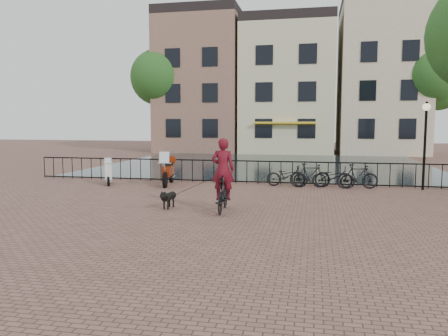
% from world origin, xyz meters
% --- Properties ---
extents(ground, '(100.00, 100.00, 0.00)m').
position_xyz_m(ground, '(0.00, 0.00, 0.00)').
color(ground, brown).
rests_on(ground, ground).
extents(canal_water, '(20.00, 20.00, 0.00)m').
position_xyz_m(canal_water, '(0.00, 17.30, 0.00)').
color(canal_water, black).
rests_on(canal_water, ground).
extents(railing, '(20.00, 0.05, 1.02)m').
position_xyz_m(railing, '(0.00, 8.00, 0.50)').
color(railing, black).
rests_on(railing, ground).
extents(canal_house_left, '(7.50, 9.00, 12.80)m').
position_xyz_m(canal_house_left, '(-7.50, 30.00, 6.40)').
color(canal_house_left, '#80594A').
rests_on(canal_house_left, ground).
extents(canal_house_mid, '(8.00, 9.50, 11.80)m').
position_xyz_m(canal_house_mid, '(0.50, 30.00, 5.90)').
color(canal_house_mid, beige).
rests_on(canal_house_mid, ground).
extents(canal_house_right, '(7.00, 9.00, 13.30)m').
position_xyz_m(canal_house_right, '(8.50, 30.00, 6.65)').
color(canal_house_right, '#C3B291').
rests_on(canal_house_right, ground).
extents(tree_far_left, '(5.04, 5.04, 9.27)m').
position_xyz_m(tree_far_left, '(-11.00, 27.00, 6.73)').
color(tree_far_left, black).
rests_on(tree_far_left, ground).
extents(tree_far_right, '(4.76, 4.76, 8.76)m').
position_xyz_m(tree_far_right, '(12.00, 27.00, 6.35)').
color(tree_far_right, black).
rests_on(tree_far_right, ground).
extents(lamp_post, '(0.30, 0.30, 3.45)m').
position_xyz_m(lamp_post, '(7.20, 7.60, 2.38)').
color(lamp_post, black).
rests_on(lamp_post, ground).
extents(cyclist, '(0.85, 1.94, 2.61)m').
position_xyz_m(cyclist, '(0.22, 1.78, 0.99)').
color(cyclist, black).
rests_on(cyclist, ground).
extents(dog, '(0.38, 0.91, 0.59)m').
position_xyz_m(dog, '(-1.56, 1.94, 0.30)').
color(dog, black).
rests_on(dog, ground).
extents(motorcycle, '(0.85, 2.20, 1.53)m').
position_xyz_m(motorcycle, '(-3.24, 6.82, 0.77)').
color(motorcycle, maroon).
rests_on(motorcycle, ground).
extents(scooter, '(0.90, 1.36, 1.23)m').
position_xyz_m(scooter, '(-5.85, 6.48, 0.62)').
color(scooter, white).
rests_on(scooter, ground).
extents(parked_bike_0, '(1.77, 0.80, 0.90)m').
position_xyz_m(parked_bike_0, '(1.80, 7.40, 0.45)').
color(parked_bike_0, black).
rests_on(parked_bike_0, ground).
extents(parked_bike_1, '(1.71, 0.67, 1.00)m').
position_xyz_m(parked_bike_1, '(2.75, 7.40, 0.50)').
color(parked_bike_1, black).
rests_on(parked_bike_1, ground).
extents(parked_bike_2, '(1.77, 0.76, 0.90)m').
position_xyz_m(parked_bike_2, '(3.70, 7.40, 0.45)').
color(parked_bike_2, black).
rests_on(parked_bike_2, ground).
extents(parked_bike_3, '(1.71, 0.68, 1.00)m').
position_xyz_m(parked_bike_3, '(4.65, 7.40, 0.50)').
color(parked_bike_3, black).
rests_on(parked_bike_3, ground).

